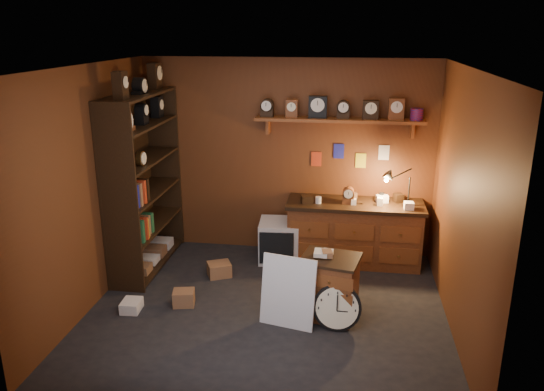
{
  "coord_description": "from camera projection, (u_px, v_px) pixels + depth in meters",
  "views": [
    {
      "loc": [
        0.83,
        -5.28,
        3.08
      ],
      "look_at": [
        0.01,
        0.35,
        1.26
      ],
      "focal_mm": 35.0,
      "sensor_mm": 36.0,
      "label": 1
    }
  ],
  "objects": [
    {
      "name": "floor_box_c",
      "position": [
        184.0,
        298.0,
        6.12
      ],
      "size": [
        0.28,
        0.24,
        0.18
      ],
      "primitive_type": "cube",
      "rotation": [
        0.0,
        0.0,
        0.2
      ],
      "color": "#8F603E",
      "rests_on": "ground"
    },
    {
      "name": "room_shell",
      "position": [
        272.0,
        161.0,
        5.6
      ],
      "size": [
        4.02,
        3.62,
        2.71
      ],
      "color": "brown",
      "rests_on": "ground"
    },
    {
      "name": "white_panel",
      "position": [
        288.0,
        324.0,
        5.75
      ],
      "size": [
        0.62,
        0.29,
        0.79
      ],
      "primitive_type": "cube",
      "rotation": [
        -0.17,
        0.0,
        -0.22
      ],
      "color": "silver",
      "rests_on": "ground"
    },
    {
      "name": "workbench",
      "position": [
        354.0,
        229.0,
        7.14
      ],
      "size": [
        1.81,
        0.66,
        1.36
      ],
      "color": "brown",
      "rests_on": "ground"
    },
    {
      "name": "floor_box_b",
      "position": [
        132.0,
        306.0,
        6.01
      ],
      "size": [
        0.22,
        0.26,
        0.12
      ],
      "primitive_type": "cube",
      "rotation": [
        0.0,
        0.0,
        0.06
      ],
      "color": "white",
      "rests_on": "ground"
    },
    {
      "name": "shelving_unit",
      "position": [
        141.0,
        175.0,
        6.82
      ],
      "size": [
        0.47,
        1.6,
        2.58
      ],
      "color": "black",
      "rests_on": "ground"
    },
    {
      "name": "floor",
      "position": [
        267.0,
        310.0,
        6.03
      ],
      "size": [
        4.0,
        4.0,
        0.0
      ],
      "primitive_type": "plane",
      "color": "black",
      "rests_on": "ground"
    },
    {
      "name": "mini_fridge",
      "position": [
        279.0,
        241.0,
        7.27
      ],
      "size": [
        0.57,
        0.59,
        0.56
      ],
      "rotation": [
        0.0,
        0.0,
        0.07
      ],
      "color": "silver",
      "rests_on": "ground"
    },
    {
      "name": "low_cabinet",
      "position": [
        329.0,
        284.0,
        5.82
      ],
      "size": [
        0.7,
        0.63,
        0.79
      ],
      "rotation": [
        0.0,
        0.0,
        -0.2
      ],
      "color": "brown",
      "rests_on": "ground"
    },
    {
      "name": "floor_box_a",
      "position": [
        219.0,
        269.0,
        6.84
      ],
      "size": [
        0.36,
        0.34,
        0.18
      ],
      "primitive_type": "cube",
      "rotation": [
        0.0,
        0.0,
        0.45
      ],
      "color": "#8F603E",
      "rests_on": "ground"
    },
    {
      "name": "big_round_clock",
      "position": [
        337.0,
        307.0,
        5.59
      ],
      "size": [
        0.51,
        0.17,
        0.51
      ],
      "color": "black",
      "rests_on": "ground"
    }
  ]
}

